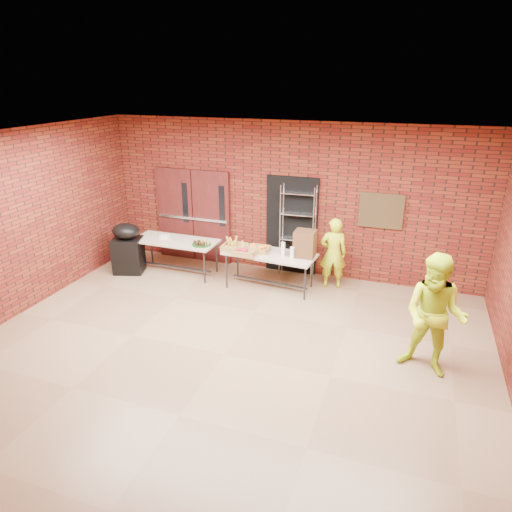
{
  "coord_description": "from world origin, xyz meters",
  "views": [
    {
      "loc": [
        2.45,
        -5.48,
        4.01
      ],
      "look_at": [
        0.03,
        1.4,
        1.12
      ],
      "focal_mm": 32.0,
      "sensor_mm": 36.0,
      "label": 1
    }
  ],
  "objects": [
    {
      "name": "bronze_plaque",
      "position": [
        1.9,
        3.45,
        1.55
      ],
      "size": [
        0.85,
        0.04,
        0.7
      ],
      "primitive_type": "cube",
      "color": "#3F2C19",
      "rests_on": "room"
    },
    {
      "name": "cup_stack_back",
      "position": [
        0.18,
        2.54,
        0.87
      ],
      "size": [
        0.08,
        0.08,
        0.25
      ],
      "primitive_type": "cylinder",
      "color": "white",
      "rests_on": "table_right"
    },
    {
      "name": "covered_grill",
      "position": [
        -3.21,
        2.26,
        0.55
      ],
      "size": [
        0.73,
        0.66,
        1.1
      ],
      "rotation": [
        0.0,
        0.0,
        0.3
      ],
      "color": "black",
      "rests_on": "room"
    },
    {
      "name": "cup_stack_mid",
      "position": [
        0.41,
        2.39,
        0.86
      ],
      "size": [
        0.08,
        0.08,
        0.23
      ],
      "primitive_type": "cylinder",
      "color": "white",
      "rests_on": "table_right"
    },
    {
      "name": "volunteer_man",
      "position": [
        2.94,
        0.59,
        0.9
      ],
      "size": [
        1.03,
        0.9,
        1.81
      ],
      "primitive_type": "imported",
      "rotation": [
        0.0,
        0.0,
        -0.28
      ],
      "color": "#C1E018",
      "rests_on": "room"
    },
    {
      "name": "basket_oranges",
      "position": [
        -0.32,
        2.53,
        0.8
      ],
      "size": [
        0.43,
        0.33,
        0.13
      ],
      "color": "olive",
      "rests_on": "table_right"
    },
    {
      "name": "napkin_box",
      "position": [
        -2.48,
        2.61,
        0.78
      ],
      "size": [
        0.2,
        0.13,
        0.07
      ],
      "primitive_type": "cube",
      "color": "white",
      "rests_on": "table_left"
    },
    {
      "name": "table_right",
      "position": [
        -0.08,
        2.52,
        0.68
      ],
      "size": [
        1.87,
        0.9,
        0.74
      ],
      "rotation": [
        0.0,
        0.0,
        -0.08
      ],
      "color": "tan",
      "rests_on": "room"
    },
    {
      "name": "wire_rack",
      "position": [
        0.27,
        3.32,
        0.98
      ],
      "size": [
        0.73,
        0.28,
        1.96
      ],
      "primitive_type": null,
      "rotation": [
        0.0,
        0.0,
        0.05
      ],
      "color": "silver",
      "rests_on": "room"
    },
    {
      "name": "muffin_tray",
      "position": [
        -1.56,
        2.5,
        0.79
      ],
      "size": [
        0.4,
        0.4,
        0.1
      ],
      "color": "#134A16",
      "rests_on": "table_left"
    },
    {
      "name": "dark_doorway",
      "position": [
        0.1,
        3.46,
        1.05
      ],
      "size": [
        1.1,
        0.06,
        2.1
      ],
      "primitive_type": "cube",
      "color": "black",
      "rests_on": "room"
    },
    {
      "name": "cup_stack_front",
      "position": [
        0.21,
        2.46,
        0.86
      ],
      "size": [
        0.07,
        0.07,
        0.22
      ],
      "primitive_type": "cylinder",
      "color": "white",
      "rests_on": "table_right"
    },
    {
      "name": "double_doors",
      "position": [
        -2.2,
        3.44,
        1.05
      ],
      "size": [
        1.78,
        0.12,
        2.1
      ],
      "color": "#4B1715",
      "rests_on": "room"
    },
    {
      "name": "coffee_dispenser",
      "position": [
        0.6,
        2.59,
        1.0
      ],
      "size": [
        0.39,
        0.35,
        0.52
      ],
      "primitive_type": "cube",
      "color": "#56331D",
      "rests_on": "table_right"
    },
    {
      "name": "basket_bananas",
      "position": [
        -0.78,
        2.43,
        0.81
      ],
      "size": [
        0.49,
        0.38,
        0.15
      ],
      "color": "olive",
      "rests_on": "table_right"
    },
    {
      "name": "room",
      "position": [
        0.0,
        0.0,
        1.6
      ],
      "size": [
        8.08,
        7.08,
        3.28
      ],
      "color": "brown",
      "rests_on": "ground"
    },
    {
      "name": "volunteer_woman",
      "position": [
        1.1,
        2.97,
        0.73
      ],
      "size": [
        0.6,
        0.46,
        1.46
      ],
      "primitive_type": "imported",
      "rotation": [
        0.0,
        0.0,
        3.37
      ],
      "color": "#C1E018",
      "rests_on": "room"
    },
    {
      "name": "table_left",
      "position": [
        -2.22,
        2.58,
        0.68
      ],
      "size": [
        1.82,
        0.77,
        0.75
      ],
      "rotation": [
        0.0,
        0.0,
        -0.01
      ],
      "color": "tan",
      "rests_on": "room"
    },
    {
      "name": "basket_apples",
      "position": [
        -0.52,
        2.29,
        0.81
      ],
      "size": [
        0.46,
        0.36,
        0.14
      ],
      "color": "olive",
      "rests_on": "table_right"
    }
  ]
}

